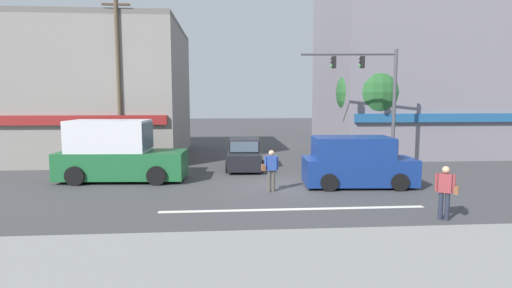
{
  "coord_description": "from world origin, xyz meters",
  "views": [
    {
      "loc": [
        -2.29,
        -16.44,
        3.69
      ],
      "look_at": [
        -0.85,
        2.0,
        1.6
      ],
      "focal_mm": 28.0,
      "sensor_mm": 36.0,
      "label": 1
    }
  ],
  "objects_px": {
    "utility_pole_near_left": "(119,82)",
    "pedestrian_mid_crossing": "(271,168)",
    "street_tree": "(370,93)",
    "van_approaching_near": "(357,163)",
    "box_truck_waiting_far": "(118,153)",
    "pedestrian_foreground_with_bag": "(446,190)",
    "sedan_crossing_rightbound": "(244,155)",
    "traffic_light_mast": "(375,89)"
  },
  "relations": [
    {
      "from": "street_tree",
      "to": "utility_pole_near_left",
      "type": "xyz_separation_m",
      "value": [
        -14.37,
        -2.89,
        0.5
      ]
    },
    {
      "from": "utility_pole_near_left",
      "to": "box_truck_waiting_far",
      "type": "bearing_deg",
      "value": -78.66
    },
    {
      "from": "utility_pole_near_left",
      "to": "sedan_crossing_rightbound",
      "type": "xyz_separation_m",
      "value": [
        6.46,
        -0.16,
        -3.86
      ]
    },
    {
      "from": "street_tree",
      "to": "van_approaching_near",
      "type": "xyz_separation_m",
      "value": [
        -3.39,
        -7.89,
        -3.06
      ]
    },
    {
      "from": "street_tree",
      "to": "pedestrian_mid_crossing",
      "type": "bearing_deg",
      "value": -129.72
    },
    {
      "from": "utility_pole_near_left",
      "to": "traffic_light_mast",
      "type": "bearing_deg",
      "value": -5.42
    },
    {
      "from": "traffic_light_mast",
      "to": "van_approaching_near",
      "type": "bearing_deg",
      "value": -119.93
    },
    {
      "from": "pedestrian_foreground_with_bag",
      "to": "street_tree",
      "type": "bearing_deg",
      "value": 80.0
    },
    {
      "from": "pedestrian_mid_crossing",
      "to": "street_tree",
      "type": "bearing_deg",
      "value": 50.28
    },
    {
      "from": "utility_pole_near_left",
      "to": "sedan_crossing_rightbound",
      "type": "relative_size",
      "value": 2.12
    },
    {
      "from": "utility_pole_near_left",
      "to": "pedestrian_foreground_with_bag",
      "type": "bearing_deg",
      "value": -39.13
    },
    {
      "from": "van_approaching_near",
      "to": "box_truck_waiting_far",
      "type": "height_order",
      "value": "box_truck_waiting_far"
    },
    {
      "from": "traffic_light_mast",
      "to": "van_approaching_near",
      "type": "distance_m",
      "value": 5.36
    },
    {
      "from": "pedestrian_mid_crossing",
      "to": "sedan_crossing_rightbound",
      "type": "bearing_deg",
      "value": 98.15
    },
    {
      "from": "box_truck_waiting_far",
      "to": "pedestrian_mid_crossing",
      "type": "xyz_separation_m",
      "value": [
        6.64,
        -2.65,
        -0.3
      ]
    },
    {
      "from": "utility_pole_near_left",
      "to": "box_truck_waiting_far",
      "type": "height_order",
      "value": "utility_pole_near_left"
    },
    {
      "from": "sedan_crossing_rightbound",
      "to": "pedestrian_mid_crossing",
      "type": "relative_size",
      "value": 2.5
    },
    {
      "from": "street_tree",
      "to": "pedestrian_mid_crossing",
      "type": "relative_size",
      "value": 3.67
    },
    {
      "from": "street_tree",
      "to": "pedestrian_foreground_with_bag",
      "type": "xyz_separation_m",
      "value": [
        -2.25,
        -12.75,
        -3.12
      ]
    },
    {
      "from": "utility_pole_near_left",
      "to": "traffic_light_mast",
      "type": "xyz_separation_m",
      "value": [
        13.13,
        -1.25,
        -0.4
      ]
    },
    {
      "from": "sedan_crossing_rightbound",
      "to": "box_truck_waiting_far",
      "type": "height_order",
      "value": "box_truck_waiting_far"
    },
    {
      "from": "box_truck_waiting_far",
      "to": "pedestrian_foreground_with_bag",
      "type": "distance_m",
      "value": 13.39
    },
    {
      "from": "utility_pole_near_left",
      "to": "pedestrian_mid_crossing",
      "type": "height_order",
      "value": "utility_pole_near_left"
    },
    {
      "from": "sedan_crossing_rightbound",
      "to": "traffic_light_mast",
      "type": "bearing_deg",
      "value": -9.23
    },
    {
      "from": "box_truck_waiting_far",
      "to": "van_approaching_near",
      "type": "bearing_deg",
      "value": -10.73
    },
    {
      "from": "utility_pole_near_left",
      "to": "van_approaching_near",
      "type": "relative_size",
      "value": 1.88
    },
    {
      "from": "traffic_light_mast",
      "to": "pedestrian_foreground_with_bag",
      "type": "bearing_deg",
      "value": -96.7
    },
    {
      "from": "utility_pole_near_left",
      "to": "sedan_crossing_rightbound",
      "type": "distance_m",
      "value": 7.52
    },
    {
      "from": "sedan_crossing_rightbound",
      "to": "pedestrian_mid_crossing",
      "type": "bearing_deg",
      "value": -81.85
    },
    {
      "from": "pedestrian_foreground_with_bag",
      "to": "utility_pole_near_left",
      "type": "bearing_deg",
      "value": 140.87
    },
    {
      "from": "street_tree",
      "to": "box_truck_waiting_far",
      "type": "bearing_deg",
      "value": -156.72
    },
    {
      "from": "traffic_light_mast",
      "to": "van_approaching_near",
      "type": "relative_size",
      "value": 1.32
    },
    {
      "from": "utility_pole_near_left",
      "to": "pedestrian_foreground_with_bag",
      "type": "distance_m",
      "value": 16.04
    },
    {
      "from": "traffic_light_mast",
      "to": "pedestrian_foreground_with_bag",
      "type": "distance_m",
      "value": 9.25
    },
    {
      "from": "traffic_light_mast",
      "to": "pedestrian_mid_crossing",
      "type": "relative_size",
      "value": 3.71
    },
    {
      "from": "traffic_light_mast",
      "to": "van_approaching_near",
      "type": "height_order",
      "value": "traffic_light_mast"
    },
    {
      "from": "utility_pole_near_left",
      "to": "pedestrian_mid_crossing",
      "type": "distance_m",
      "value": 9.89
    },
    {
      "from": "utility_pole_near_left",
      "to": "traffic_light_mast",
      "type": "height_order",
      "value": "utility_pole_near_left"
    },
    {
      "from": "sedan_crossing_rightbound",
      "to": "pedestrian_mid_crossing",
      "type": "height_order",
      "value": "pedestrian_mid_crossing"
    },
    {
      "from": "utility_pole_near_left",
      "to": "pedestrian_mid_crossing",
      "type": "relative_size",
      "value": 5.29
    },
    {
      "from": "utility_pole_near_left",
      "to": "van_approaching_near",
      "type": "bearing_deg",
      "value": -24.47
    },
    {
      "from": "sedan_crossing_rightbound",
      "to": "box_truck_waiting_far",
      "type": "distance_m",
      "value": 6.54
    }
  ]
}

